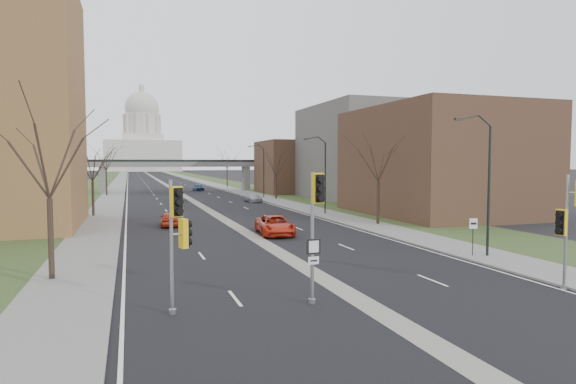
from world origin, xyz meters
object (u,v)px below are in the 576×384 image
signal_pole_left (178,227)px  car_left_near (169,219)px  car_right_near (275,225)px  car_right_mid (252,197)px  car_right_far (198,187)px  signal_pole_right (569,215)px  speed_limit_sign (473,230)px  car_left_far (178,197)px  signal_pole_median (316,213)px

signal_pole_left → car_left_near: bearing=66.3°
car_left_near → car_right_near: car_right_near is taller
car_right_mid → car_right_far: car_right_far is taller
car_right_mid → signal_pole_right: bearing=-94.4°
speed_limit_sign → car_left_near: (-16.72, 20.85, -1.03)m
signal_pole_left → car_left_near: signal_pole_left is taller
speed_limit_sign → car_right_mid: bearing=110.3°
signal_pole_left → car_left_far: size_ratio=1.41×
signal_pole_median → car_left_near: size_ratio=1.37×
signal_pole_median → car_right_far: bearing=80.6°
car_right_near → car_left_near: bearing=140.2°
signal_pole_right → car_right_far: 84.57m
signal_pole_right → car_right_near: bearing=91.9°
car_left_far → car_right_near: bearing=99.2°
car_right_mid → car_left_near: bearing=-125.9°
speed_limit_sign → car_right_far: (-6.47, 76.45, -1.01)m
speed_limit_sign → car_left_near: 26.75m
car_right_near → car_right_mid: (6.23, 32.22, -0.12)m
speed_limit_sign → car_right_near: bearing=141.6°
signal_pole_median → car_left_far: bearing=85.1°
speed_limit_sign → signal_pole_median: bearing=-137.2°
signal_pole_right → car_right_far: size_ratio=1.30×
signal_pole_left → car_right_far: 83.09m
car_left_near → car_right_mid: bearing=-116.4°
signal_pole_left → car_right_far: signal_pole_left is taller
signal_pole_median → car_right_mid: (10.29, 51.46, -3.17)m
car_right_far → car_left_far: bearing=-112.1°
car_left_far → signal_pole_right: bearing=104.4°
car_right_mid → signal_pole_median: bearing=-107.2°
car_right_near → car_right_far: size_ratio=1.38×
speed_limit_sign → signal_pole_left: bearing=-145.9°
speed_limit_sign → car_right_far: size_ratio=0.56×
car_right_far → signal_pole_right: bearing=-94.0°
signal_pole_median → car_left_near: bearing=92.9°
car_right_mid → car_right_far: bearing=90.9°
signal_pole_right → car_left_far: bearing=82.8°
signal_pole_right → signal_pole_median: bearing=154.0°
car_left_far → car_right_far: bearing=-101.2°
signal_pole_median → car_right_near: size_ratio=0.97×
car_right_near → signal_pole_median: bearing=-96.1°
car_left_near → car_right_mid: (14.00, 24.27, -0.02)m
car_right_near → signal_pole_left: bearing=-111.2°
signal_pole_median → car_right_far: size_ratio=1.34×
signal_pole_median → car_left_near: signal_pole_median is taller
speed_limit_sign → car_right_mid: 45.21m
car_right_far → signal_pole_median: bearing=-102.1°
signal_pole_right → car_right_mid: bearing=73.2°
signal_pole_right → car_left_near: signal_pole_right is taller
signal_pole_right → car_right_far: (-5.20, 84.36, -2.80)m
signal_pole_left → speed_limit_sign: signal_pole_left is taller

